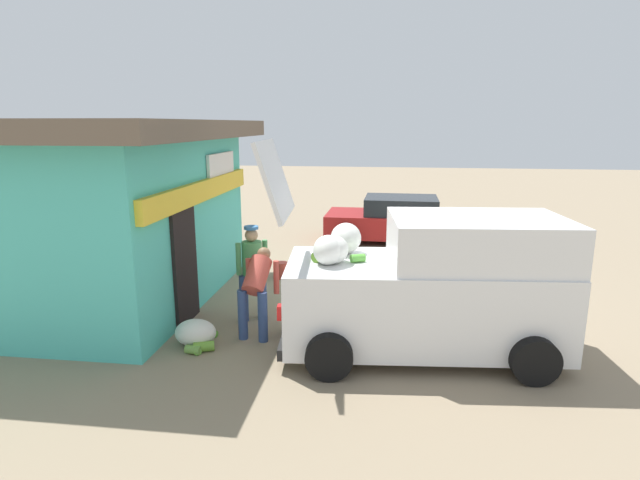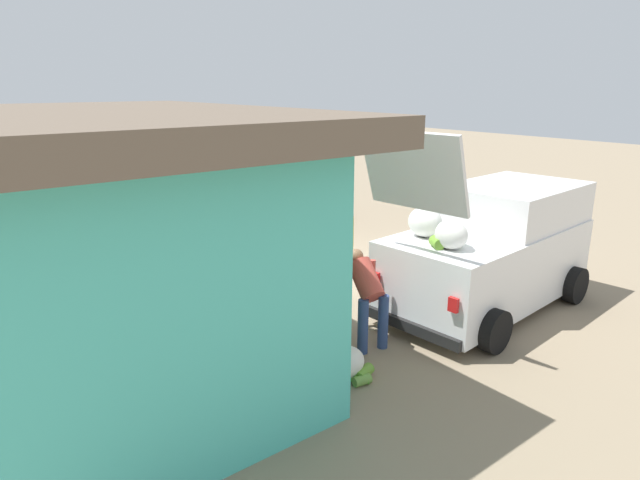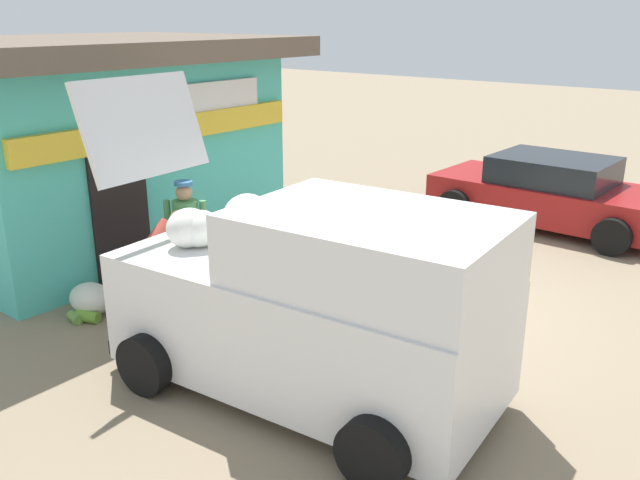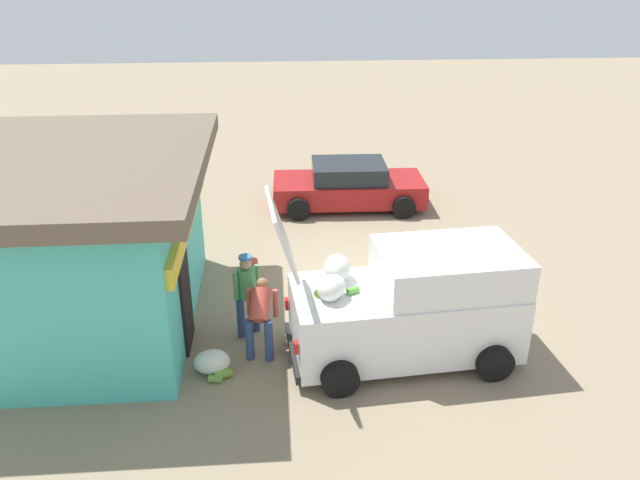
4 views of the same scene
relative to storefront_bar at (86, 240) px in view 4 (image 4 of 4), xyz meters
The scene contains 8 objects.
ground_plane 5.69m from the storefront_bar, 75.92° to the right, with size 60.00×60.00×0.00m, color gray.
storefront_bar is the anchor object (origin of this frame).
delivery_van 6.11m from the storefront_bar, 104.29° to the right, with size 2.42×4.41×3.09m.
parked_sedan 8.09m from the storefront_bar, 44.02° to the right, with size 2.23×4.24×1.28m.
vendor_standing 3.14m from the storefront_bar, 102.47° to the right, with size 0.48×0.48×1.64m.
customer_bending 3.59m from the storefront_bar, 112.43° to the right, with size 0.73×0.59×1.38m.
unloaded_banana_pile 3.38m from the storefront_bar, 127.55° to the right, with size 0.85×0.70×0.41m.
paint_bucket 3.77m from the storefront_bar, 59.34° to the right, with size 0.28×0.28×0.36m, color #BF3F33.
Camera 4 is at (-12.16, 1.65, 6.66)m, focal length 35.24 mm.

